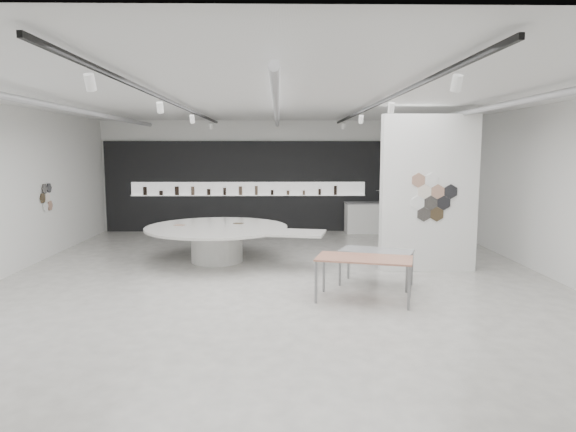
{
  "coord_description": "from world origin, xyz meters",
  "views": [
    {
      "loc": [
        0.05,
        -10.73,
        2.79
      ],
      "look_at": [
        0.26,
        1.2,
        1.26
      ],
      "focal_mm": 32.0,
      "sensor_mm": 36.0,
      "label": 1
    }
  ],
  "objects_px": {
    "sample_table_wood": "(364,261)",
    "display_island": "(219,239)",
    "partition_column": "(429,194)",
    "sample_table_stone": "(377,253)",
    "kitchen_counter": "(372,217)"
  },
  "relations": [
    {
      "from": "sample_table_wood",
      "to": "display_island",
      "type": "bearing_deg",
      "value": 132.02
    },
    {
      "from": "partition_column",
      "to": "sample_table_stone",
      "type": "xyz_separation_m",
      "value": [
        -1.44,
        -1.36,
        -1.12
      ]
    },
    {
      "from": "sample_table_stone",
      "to": "display_island",
      "type": "bearing_deg",
      "value": 146.4
    },
    {
      "from": "display_island",
      "to": "kitchen_counter",
      "type": "height_order",
      "value": "kitchen_counter"
    },
    {
      "from": "partition_column",
      "to": "display_island",
      "type": "distance_m",
      "value": 5.18
    },
    {
      "from": "partition_column",
      "to": "kitchen_counter",
      "type": "distance_m",
      "value": 5.67
    },
    {
      "from": "kitchen_counter",
      "to": "sample_table_wood",
      "type": "bearing_deg",
      "value": -103.6
    },
    {
      "from": "partition_column",
      "to": "sample_table_stone",
      "type": "bearing_deg",
      "value": -136.57
    },
    {
      "from": "sample_table_wood",
      "to": "sample_table_stone",
      "type": "xyz_separation_m",
      "value": [
        0.44,
        1.08,
        -0.08
      ]
    },
    {
      "from": "sample_table_wood",
      "to": "sample_table_stone",
      "type": "distance_m",
      "value": 1.17
    },
    {
      "from": "sample_table_wood",
      "to": "partition_column",
      "type": "bearing_deg",
      "value": 52.47
    },
    {
      "from": "partition_column",
      "to": "kitchen_counter",
      "type": "height_order",
      "value": "partition_column"
    },
    {
      "from": "display_island",
      "to": "sample_table_stone",
      "type": "bearing_deg",
      "value": -21.62
    },
    {
      "from": "sample_table_wood",
      "to": "sample_table_stone",
      "type": "relative_size",
      "value": 1.19
    },
    {
      "from": "kitchen_counter",
      "to": "display_island",
      "type": "bearing_deg",
      "value": -137.99
    }
  ]
}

